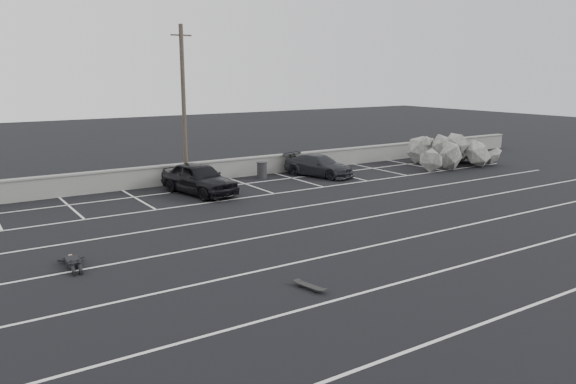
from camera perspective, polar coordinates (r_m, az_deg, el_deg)
ground at (r=19.86m, az=9.97°, el=-5.12°), size 120.00×120.00×0.00m
seawall at (r=31.14m, az=-7.81°, el=2.23°), size 50.00×0.45×1.06m
stall_lines at (r=23.09m, az=2.35°, el=-2.50°), size 36.00×20.05×0.01m
car_left at (r=27.55m, az=-9.04°, el=1.38°), size 2.72×4.80×1.54m
car_right at (r=32.03m, az=3.16°, el=2.72°), size 2.99×4.55×1.23m
utility_pole at (r=29.28m, az=-10.54°, el=8.57°), size 1.09×0.22×8.15m
trash_bin at (r=31.31m, az=-2.66°, el=2.25°), size 0.80×0.80×0.94m
riprap_pile at (r=37.54m, az=16.21°, el=3.65°), size 6.83×4.90×1.67m
person at (r=18.58m, az=-21.08°, el=-6.31°), size 1.14×2.21×0.42m
skateboard at (r=15.54m, az=2.23°, el=-9.55°), size 0.41×0.92×0.11m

